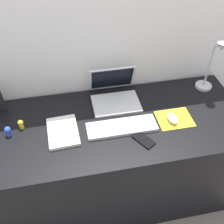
{
  "coord_description": "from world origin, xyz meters",
  "views": [
    {
      "loc": [
        -0.18,
        -1.1,
        1.89
      ],
      "look_at": [
        0.04,
        0.0,
        0.83
      ],
      "focal_mm": 43.07,
      "sensor_mm": 36.0,
      "label": 1
    }
  ],
  "objects_px": {
    "desk_lamp": "(212,67)",
    "laptop": "(114,92)",
    "keyboard": "(122,127)",
    "notebook_pad": "(63,132)",
    "cell_phone": "(144,140)",
    "toy_figurine_blue": "(8,131)",
    "toy_figurine_yellow": "(21,124)",
    "mouse": "(173,119)"
  },
  "relations": [
    {
      "from": "desk_lamp",
      "to": "notebook_pad",
      "type": "xyz_separation_m",
      "value": [
        -0.98,
        -0.21,
        -0.17
      ]
    },
    {
      "from": "laptop",
      "to": "cell_phone",
      "type": "xyz_separation_m",
      "value": [
        0.09,
        -0.39,
        -0.05
      ]
    },
    {
      "from": "mouse",
      "to": "toy_figurine_blue",
      "type": "xyz_separation_m",
      "value": [
        -0.95,
        0.07,
        0.01
      ]
    },
    {
      "from": "laptop",
      "to": "toy_figurine_yellow",
      "type": "bearing_deg",
      "value": -165.01
    },
    {
      "from": "toy_figurine_blue",
      "to": "desk_lamp",
      "type": "bearing_deg",
      "value": 7.63
    },
    {
      "from": "laptop",
      "to": "notebook_pad",
      "type": "height_order",
      "value": "laptop"
    },
    {
      "from": "keyboard",
      "to": "desk_lamp",
      "type": "height_order",
      "value": "desk_lamp"
    },
    {
      "from": "laptop",
      "to": "desk_lamp",
      "type": "distance_m",
      "value": 0.64
    },
    {
      "from": "mouse",
      "to": "desk_lamp",
      "type": "height_order",
      "value": "desk_lamp"
    },
    {
      "from": "cell_phone",
      "to": "toy_figurine_yellow",
      "type": "bearing_deg",
      "value": 128.63
    },
    {
      "from": "mouse",
      "to": "cell_phone",
      "type": "xyz_separation_m",
      "value": [
        -0.21,
        -0.12,
        -0.02
      ]
    },
    {
      "from": "mouse",
      "to": "toy_figurine_yellow",
      "type": "height_order",
      "value": "toy_figurine_yellow"
    },
    {
      "from": "laptop",
      "to": "toy_figurine_yellow",
      "type": "xyz_separation_m",
      "value": [
        -0.58,
        -0.16,
        -0.02
      ]
    },
    {
      "from": "cell_phone",
      "to": "mouse",
      "type": "bearing_deg",
      "value": -3.72
    },
    {
      "from": "desk_lamp",
      "to": "notebook_pad",
      "type": "relative_size",
      "value": 1.58
    },
    {
      "from": "laptop",
      "to": "toy_figurine_yellow",
      "type": "height_order",
      "value": "laptop"
    },
    {
      "from": "mouse",
      "to": "cell_phone",
      "type": "relative_size",
      "value": 0.75
    },
    {
      "from": "cell_phone",
      "to": "notebook_pad",
      "type": "relative_size",
      "value": 0.53
    },
    {
      "from": "laptop",
      "to": "notebook_pad",
      "type": "relative_size",
      "value": 1.25
    },
    {
      "from": "mouse",
      "to": "toy_figurine_yellow",
      "type": "xyz_separation_m",
      "value": [
        -0.88,
        0.12,
        0.01
      ]
    },
    {
      "from": "laptop",
      "to": "keyboard",
      "type": "bearing_deg",
      "value": -92.11
    },
    {
      "from": "laptop",
      "to": "toy_figurine_blue",
      "type": "bearing_deg",
      "value": -162.95
    },
    {
      "from": "laptop",
      "to": "keyboard",
      "type": "xyz_separation_m",
      "value": [
        -0.01,
        -0.27,
        -0.04
      ]
    },
    {
      "from": "mouse",
      "to": "keyboard",
      "type": "bearing_deg",
      "value": 179.86
    },
    {
      "from": "laptop",
      "to": "notebook_pad",
      "type": "xyz_separation_m",
      "value": [
        -0.35,
        -0.24,
        -0.04
      ]
    },
    {
      "from": "notebook_pad",
      "to": "desk_lamp",
      "type": "bearing_deg",
      "value": 9.53
    },
    {
      "from": "cell_phone",
      "to": "toy_figurine_blue",
      "type": "height_order",
      "value": "toy_figurine_blue"
    },
    {
      "from": "toy_figurine_blue",
      "to": "keyboard",
      "type": "bearing_deg",
      "value": -6.48
    },
    {
      "from": "mouse",
      "to": "cell_phone",
      "type": "bearing_deg",
      "value": -151.41
    },
    {
      "from": "desk_lamp",
      "to": "mouse",
      "type": "bearing_deg",
      "value": -143.31
    },
    {
      "from": "desk_lamp",
      "to": "toy_figurine_blue",
      "type": "xyz_separation_m",
      "value": [
        -1.28,
        -0.17,
        -0.15
      ]
    },
    {
      "from": "mouse",
      "to": "notebook_pad",
      "type": "relative_size",
      "value": 0.4
    },
    {
      "from": "keyboard",
      "to": "mouse",
      "type": "height_order",
      "value": "mouse"
    },
    {
      "from": "keyboard",
      "to": "laptop",
      "type": "bearing_deg",
      "value": 87.89
    },
    {
      "from": "mouse",
      "to": "desk_lamp",
      "type": "bearing_deg",
      "value": 36.69
    },
    {
      "from": "cell_phone",
      "to": "toy_figurine_blue",
      "type": "relative_size",
      "value": 2.03
    },
    {
      "from": "desk_lamp",
      "to": "laptop",
      "type": "bearing_deg",
      "value": 177.43
    },
    {
      "from": "mouse",
      "to": "toy_figurine_yellow",
      "type": "distance_m",
      "value": 0.89
    },
    {
      "from": "cell_phone",
      "to": "desk_lamp",
      "type": "distance_m",
      "value": 0.67
    },
    {
      "from": "toy_figurine_yellow",
      "to": "desk_lamp",
      "type": "bearing_deg",
      "value": 6.03
    },
    {
      "from": "cell_phone",
      "to": "keyboard",
      "type": "bearing_deg",
      "value": 98.1
    },
    {
      "from": "laptop",
      "to": "mouse",
      "type": "bearing_deg",
      "value": -42.33
    }
  ]
}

